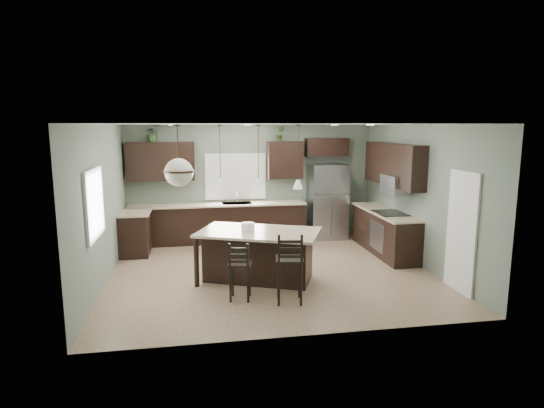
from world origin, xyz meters
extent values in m
plane|color=#9E8466|center=(0.00, 0.00, 0.00)|extent=(6.00, 6.00, 0.00)
cube|color=white|center=(2.98, -1.55, 1.02)|extent=(0.04, 0.82, 2.04)
cube|color=white|center=(-0.40, 2.73, 1.55)|extent=(1.35, 0.02, 1.00)
cube|color=white|center=(-2.98, -0.80, 1.55)|extent=(0.02, 1.10, 1.00)
cube|color=black|center=(-2.70, 1.70, 0.45)|extent=(0.60, 0.90, 0.90)
cube|color=#C3B394|center=(-2.68, 1.70, 0.92)|extent=(0.66, 0.96, 0.04)
cube|color=black|center=(-0.85, 2.45, 0.45)|extent=(4.20, 0.60, 0.90)
cube|color=#C3B394|center=(-0.85, 2.43, 0.92)|extent=(4.20, 0.66, 0.04)
cube|color=gray|center=(-0.40, 2.43, 0.94)|extent=(0.70, 0.45, 0.01)
cylinder|color=silver|center=(-0.40, 2.40, 1.08)|extent=(0.02, 0.02, 0.28)
cube|color=black|center=(-2.15, 2.58, 1.95)|extent=(1.55, 0.34, 0.90)
cube|color=black|center=(0.80, 2.58, 1.95)|extent=(0.85, 0.34, 0.90)
cube|color=black|center=(1.85, 2.58, 2.25)|extent=(1.05, 0.34, 0.45)
cube|color=black|center=(2.70, 0.87, 0.45)|extent=(0.60, 2.35, 0.90)
cube|color=#C3B394|center=(2.68, 0.87, 0.92)|extent=(0.66, 2.35, 0.04)
cube|color=black|center=(2.68, 0.60, 0.94)|extent=(0.58, 0.75, 0.02)
cube|color=gray|center=(2.40, 0.60, 0.45)|extent=(0.01, 0.72, 0.60)
cube|color=black|center=(2.83, 0.87, 1.95)|extent=(0.34, 2.35, 0.90)
cube|color=gray|center=(2.78, 0.60, 1.55)|extent=(0.40, 0.75, 0.40)
cube|color=#919199|center=(1.84, 2.42, 0.93)|extent=(0.90, 0.74, 1.85)
cube|color=black|center=(-0.29, -0.49, 0.46)|extent=(2.40, 1.92, 0.92)
cylinder|color=white|center=(-0.48, -0.41, 0.99)|extent=(0.24, 0.24, 0.14)
cube|color=black|center=(-0.72, -1.32, 0.49)|extent=(0.43, 0.43, 0.97)
cube|color=black|center=(0.04, -1.56, 0.57)|extent=(0.49, 0.49, 1.15)
imported|color=#2C5123|center=(-2.30, 2.55, 2.60)|extent=(0.44, 0.41, 0.40)
imported|color=#334F22|center=(0.67, 2.55, 2.59)|extent=(0.23, 0.20, 0.37)
plane|color=slate|center=(0.00, 2.75, 1.40)|extent=(6.00, 0.00, 6.00)
plane|color=slate|center=(0.00, -2.75, 1.40)|extent=(6.00, 0.00, 6.00)
plane|color=slate|center=(-3.00, 0.00, 1.40)|extent=(0.00, 5.50, 5.50)
plane|color=slate|center=(3.00, 0.00, 1.40)|extent=(0.00, 5.50, 5.50)
plane|color=white|center=(0.00, 0.00, 2.80)|extent=(6.00, 6.00, 0.00)
camera|label=1|loc=(-1.41, -8.28, 2.78)|focal=30.00mm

